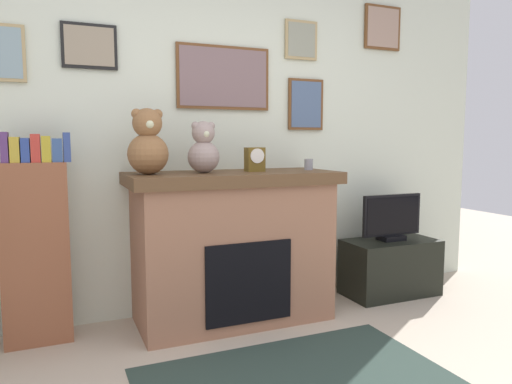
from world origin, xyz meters
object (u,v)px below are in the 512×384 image
object	(u,v)px
teddy_bear_cream	(148,145)
tv_stand	(390,267)
teddy_bear_brown	(204,150)
television	(392,219)
mantel_clock	(255,159)
candle_jar	(309,164)
bookshelf	(36,244)
fireplace	(233,246)

from	to	relation	value
teddy_bear_cream	tv_stand	bearing A→B (deg)	0.54
teddy_bear_brown	television	bearing A→B (deg)	0.61
mantel_clock	teddy_bear_cream	world-z (taller)	teddy_bear_cream
candle_jar	mantel_clock	world-z (taller)	mantel_clock
teddy_bear_cream	teddy_bear_brown	distance (m)	0.36
television	teddy_bear_brown	distance (m)	1.67
television	mantel_clock	distance (m)	1.30
bookshelf	fireplace	bearing A→B (deg)	-4.61
teddy_bear_cream	bookshelf	bearing A→B (deg)	169.98
mantel_clock	bookshelf	bearing A→B (deg)	175.13
bookshelf	teddy_bear_brown	world-z (taller)	teddy_bear_brown
fireplace	mantel_clock	size ratio (longest dim) A/B	8.57
fireplace	mantel_clock	world-z (taller)	mantel_clock
tv_stand	teddy_bear_brown	bearing A→B (deg)	-179.34
candle_jar	teddy_bear_brown	bearing A→B (deg)	-179.97
television	teddy_bear_brown	xyz separation A→B (m)	(-1.57, -0.02, 0.56)
tv_stand	television	world-z (taller)	television
tv_stand	candle_jar	size ratio (longest dim) A/B	9.36
mantel_clock	television	bearing A→B (deg)	0.84
fireplace	candle_jar	world-z (taller)	candle_jar
teddy_bear_cream	teddy_bear_brown	world-z (taller)	teddy_bear_cream
bookshelf	teddy_bear_cream	size ratio (longest dim) A/B	3.13
teddy_bear_brown	bookshelf	bearing A→B (deg)	173.47
tv_stand	teddy_bear_cream	world-z (taller)	teddy_bear_cream
tv_stand	teddy_bear_brown	world-z (taller)	teddy_bear_brown
television	candle_jar	distance (m)	0.90
television	mantel_clock	xyz separation A→B (m)	(-1.20, -0.02, 0.49)
teddy_bear_brown	teddy_bear_cream	bearing A→B (deg)	-179.98
bookshelf	television	size ratio (longest dim) A/B	2.39
candle_jar	teddy_bear_cream	distance (m)	1.16
fireplace	teddy_bear_brown	size ratio (longest dim) A/B	4.19
fireplace	teddy_bear_cream	bearing A→B (deg)	-178.17
fireplace	bookshelf	size ratio (longest dim) A/B	1.10
fireplace	television	distance (m)	1.37
bookshelf	candle_jar	size ratio (longest dim) A/B	16.17
mantel_clock	teddy_bear_brown	world-z (taller)	teddy_bear_brown
tv_stand	candle_jar	bearing A→B (deg)	-178.70
candle_jar	television	bearing A→B (deg)	1.20
fireplace	tv_stand	bearing A→B (deg)	-0.00
fireplace	television	size ratio (longest dim) A/B	2.62
tv_stand	mantel_clock	size ratio (longest dim) A/B	4.53
fireplace	bookshelf	distance (m)	1.25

